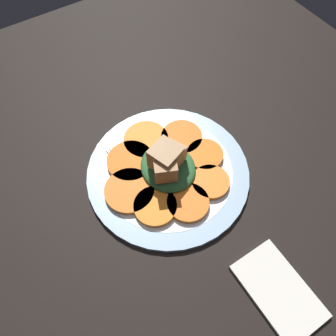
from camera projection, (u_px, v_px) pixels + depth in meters
The scene contains 13 objects.
table_slab at pixel (168, 176), 63.73cm from camera, with size 120.00×120.00×2.00cm, color black.
plate at pixel (168, 172), 62.43cm from camera, with size 30.77×30.77×1.05cm.
carrot_slice_0 at pixel (210, 182), 60.13cm from camera, with size 6.99×6.99×0.97cm, color orange.
carrot_slice_1 at pixel (205, 155), 63.20cm from camera, with size 7.03×7.03×0.97cm, color orange.
carrot_slice_2 at pixel (182, 137), 65.31cm from camera, with size 8.20×8.20×0.97cm, color orange.
carrot_slice_3 at pixel (147, 139), 65.07cm from camera, with size 8.92×8.92×0.97cm, color orange.
carrot_slice_4 at pixel (130, 161), 62.46cm from camera, with size 9.03×9.03×0.97cm, color #D66014.
carrot_slice_5 at pixel (129, 190), 59.33cm from camera, with size 9.09×9.09×0.97cm, color orange.
carrot_slice_6 at pixel (155, 206), 57.66cm from camera, with size 7.70×7.70×0.97cm, color orange.
carrot_slice_7 at pixel (188, 203), 58.01cm from camera, with size 7.57×7.57×0.97cm, color orange.
center_pile at pixel (167, 164), 59.40cm from camera, with size 11.03×9.92×7.42cm.
fork at pixel (133, 179), 60.73cm from camera, with size 18.39×2.32×0.40cm.
napkin at pixel (278, 291), 51.51cm from camera, with size 14.26×8.55×0.80cm.
Camera 1 is at (26.32, -16.86, 56.56)cm, focal length 35.00 mm.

